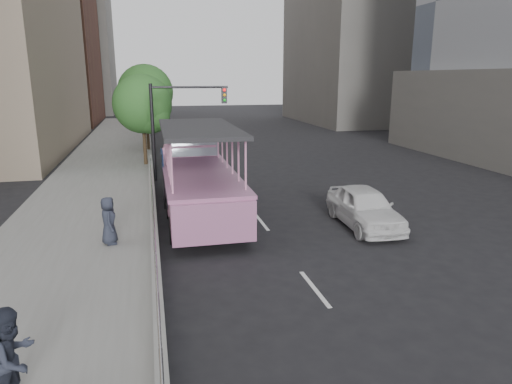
{
  "coord_description": "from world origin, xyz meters",
  "views": [
    {
      "loc": [
        -3.1,
        -12.59,
        5.52
      ],
      "look_at": [
        0.44,
        2.51,
        1.61
      ],
      "focal_mm": 32.0,
      "sensor_mm": 36.0,
      "label": 1
    }
  ],
  "objects_px": {
    "car": "(364,207)",
    "street_tree_near": "(144,106)",
    "pedestrian_mid": "(14,359)",
    "street_tree_far": "(147,94)",
    "duck_boat": "(196,177)",
    "parking_sign": "(163,171)",
    "traffic_signal": "(175,116)",
    "pedestrian_far": "(109,221)"
  },
  "relations": [
    {
      "from": "car",
      "to": "street_tree_near",
      "type": "distance_m",
      "value": 15.82
    },
    {
      "from": "street_tree_near",
      "to": "pedestrian_mid",
      "type": "bearing_deg",
      "value": -95.56
    },
    {
      "from": "car",
      "to": "pedestrian_mid",
      "type": "bearing_deg",
      "value": -138.3
    },
    {
      "from": "street_tree_far",
      "to": "street_tree_near",
      "type": "bearing_deg",
      "value": -91.91
    },
    {
      "from": "pedestrian_mid",
      "to": "street_tree_near",
      "type": "height_order",
      "value": "street_tree_near"
    },
    {
      "from": "duck_boat",
      "to": "street_tree_far",
      "type": "xyz_separation_m",
      "value": [
        -1.87,
        15.38,
        2.94
      ]
    },
    {
      "from": "parking_sign",
      "to": "street_tree_near",
      "type": "bearing_deg",
      "value": 94.23
    },
    {
      "from": "traffic_signal",
      "to": "street_tree_near",
      "type": "xyz_separation_m",
      "value": [
        -1.6,
        3.43,
        0.32
      ]
    },
    {
      "from": "duck_boat",
      "to": "street_tree_near",
      "type": "relative_size",
      "value": 1.94
    },
    {
      "from": "duck_boat",
      "to": "pedestrian_far",
      "type": "height_order",
      "value": "duck_boat"
    },
    {
      "from": "duck_boat",
      "to": "pedestrian_far",
      "type": "xyz_separation_m",
      "value": [
        -3.28,
        -4.56,
        -0.29
      ]
    },
    {
      "from": "pedestrian_far",
      "to": "street_tree_far",
      "type": "height_order",
      "value": "street_tree_far"
    },
    {
      "from": "street_tree_near",
      "to": "street_tree_far",
      "type": "bearing_deg",
      "value": 88.09
    },
    {
      "from": "parking_sign",
      "to": "street_tree_far",
      "type": "distance_m",
      "value": 15.39
    },
    {
      "from": "pedestrian_mid",
      "to": "traffic_signal",
      "type": "height_order",
      "value": "traffic_signal"
    },
    {
      "from": "pedestrian_mid",
      "to": "pedestrian_far",
      "type": "bearing_deg",
      "value": 18.5
    },
    {
      "from": "street_tree_near",
      "to": "street_tree_far",
      "type": "height_order",
      "value": "street_tree_far"
    },
    {
      "from": "parking_sign",
      "to": "street_tree_near",
      "type": "height_order",
      "value": "street_tree_near"
    },
    {
      "from": "car",
      "to": "street_tree_near",
      "type": "relative_size",
      "value": 0.78
    },
    {
      "from": "street_tree_far",
      "to": "car",
      "type": "bearing_deg",
      "value": -68.06
    },
    {
      "from": "parking_sign",
      "to": "street_tree_near",
      "type": "distance_m",
      "value": 9.43
    },
    {
      "from": "duck_boat",
      "to": "parking_sign",
      "type": "xyz_separation_m",
      "value": [
        -1.39,
        0.23,
        0.28
      ]
    },
    {
      "from": "parking_sign",
      "to": "street_tree_far",
      "type": "xyz_separation_m",
      "value": [
        -0.48,
        15.15,
        2.66
      ]
    },
    {
      "from": "duck_boat",
      "to": "pedestrian_mid",
      "type": "relative_size",
      "value": 6.24
    },
    {
      "from": "car",
      "to": "street_tree_far",
      "type": "bearing_deg",
      "value": 114.67
    },
    {
      "from": "street_tree_near",
      "to": "traffic_signal",
      "type": "bearing_deg",
      "value": -65.02
    },
    {
      "from": "car",
      "to": "street_tree_near",
      "type": "height_order",
      "value": "street_tree_near"
    },
    {
      "from": "duck_boat",
      "to": "traffic_signal",
      "type": "bearing_deg",
      "value": 94.53
    },
    {
      "from": "parking_sign",
      "to": "street_tree_far",
      "type": "height_order",
      "value": "street_tree_far"
    },
    {
      "from": "pedestrian_far",
      "to": "street_tree_far",
      "type": "bearing_deg",
      "value": -11.31
    },
    {
      "from": "pedestrian_far",
      "to": "traffic_signal",
      "type": "bearing_deg",
      "value": -22.23
    },
    {
      "from": "duck_boat",
      "to": "parking_sign",
      "type": "bearing_deg",
      "value": 170.53
    },
    {
      "from": "pedestrian_far",
      "to": "street_tree_far",
      "type": "xyz_separation_m",
      "value": [
        1.42,
        19.94,
        3.23
      ]
    },
    {
      "from": "parking_sign",
      "to": "traffic_signal",
      "type": "height_order",
      "value": "traffic_signal"
    },
    {
      "from": "street_tree_near",
      "to": "car",
      "type": "bearing_deg",
      "value": -59.07
    },
    {
      "from": "pedestrian_far",
      "to": "parking_sign",
      "type": "height_order",
      "value": "parking_sign"
    },
    {
      "from": "duck_boat",
      "to": "pedestrian_mid",
      "type": "xyz_separation_m",
      "value": [
        -4.16,
        -12.08,
        -0.18
      ]
    },
    {
      "from": "street_tree_near",
      "to": "street_tree_far",
      "type": "xyz_separation_m",
      "value": [
        0.2,
        6.0,
        0.49
      ]
    },
    {
      "from": "car",
      "to": "parking_sign",
      "type": "relative_size",
      "value": 1.71
    },
    {
      "from": "car",
      "to": "pedestrian_mid",
      "type": "distance_m",
      "value": 12.96
    },
    {
      "from": "traffic_signal",
      "to": "street_tree_far",
      "type": "bearing_deg",
      "value": 98.43
    },
    {
      "from": "car",
      "to": "parking_sign",
      "type": "xyz_separation_m",
      "value": [
        -7.3,
        4.17,
        0.89
      ]
    }
  ]
}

